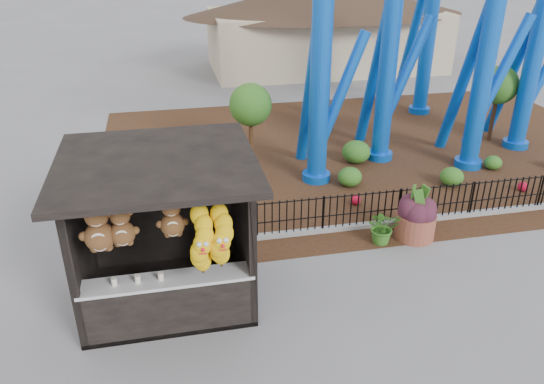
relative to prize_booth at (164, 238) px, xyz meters
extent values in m
plane|color=slate|center=(3.00, -0.90, -1.54)|extent=(120.00, 120.00, 0.00)
cube|color=#331E11|center=(7.00, 7.10, -1.53)|extent=(18.00, 12.00, 0.02)
cube|color=gray|center=(7.00, 2.10, -1.48)|extent=(18.00, 0.18, 0.12)
cube|color=black|center=(0.00, 0.30, -1.49)|extent=(3.20, 2.60, 0.10)
cube|color=black|center=(0.00, 1.54, -0.04)|extent=(3.20, 0.12, 3.00)
cube|color=black|center=(-1.54, 0.30, -0.04)|extent=(0.12, 2.60, 3.00)
cube|color=black|center=(1.54, 0.30, -0.04)|extent=(0.12, 2.60, 3.00)
cube|color=black|center=(0.00, 0.05, 1.52)|extent=(3.50, 3.40, 0.12)
cube|color=black|center=(-1.53, -0.93, -0.04)|extent=(0.14, 0.14, 3.00)
cube|color=black|center=(1.53, -0.93, -0.04)|extent=(0.14, 0.14, 3.00)
cube|color=black|center=(0.00, -0.75, -0.99)|extent=(3.00, 0.50, 1.10)
cube|color=silver|center=(0.00, -0.75, -0.42)|extent=(3.10, 0.55, 0.06)
cylinder|color=black|center=(0.00, -1.15, 1.31)|extent=(2.90, 0.04, 0.04)
cylinder|color=blue|center=(4.50, 5.10, 1.96)|extent=(0.56, 0.56, 7.00)
cylinder|color=blue|center=(4.50, 5.10, -1.42)|extent=(0.84, 0.84, 0.24)
cylinder|color=blue|center=(7.00, 6.30, 2.11)|extent=(0.56, 0.56, 7.30)
cylinder|color=blue|center=(7.00, 6.30, -1.42)|extent=(0.84, 0.84, 0.24)
cylinder|color=blue|center=(9.50, 5.10, 2.21)|extent=(0.56, 0.56, 7.50)
cylinder|color=blue|center=(9.50, 5.10, -1.42)|extent=(0.84, 0.84, 0.24)
cylinder|color=blue|center=(12.00, 6.30, 1.76)|extent=(0.56, 0.56, 6.60)
cylinder|color=blue|center=(12.00, 6.30, -1.42)|extent=(0.84, 0.84, 0.24)
cylinder|color=blue|center=(6.00, 9.60, -1.42)|extent=(0.84, 0.84, 0.24)
cylinder|color=blue|center=(10.50, 10.60, -1.42)|extent=(0.84, 0.84, 0.24)
cylinder|color=blue|center=(4.50, 6.00, 1.09)|extent=(0.36, 2.21, 5.85)
cylinder|color=blue|center=(5.20, 5.40, 0.91)|extent=(1.62, 0.32, 3.73)
cylinder|color=blue|center=(7.00, 7.20, 1.20)|extent=(0.36, 2.29, 6.10)
cylinder|color=blue|center=(7.70, 6.60, 1.02)|extent=(1.67, 0.32, 3.88)
cylinder|color=blue|center=(9.50, 6.00, 1.27)|extent=(0.36, 2.34, 6.26)
cylinder|color=blue|center=(10.20, 5.40, 1.09)|extent=(1.71, 0.32, 3.99)
cylinder|color=blue|center=(12.00, 7.20, 0.94)|extent=(0.36, 2.10, 5.53)
cylinder|color=blue|center=(12.70, 6.60, 0.77)|extent=(1.54, 0.32, 3.52)
cylinder|color=brown|center=(5.92, 1.42, -1.22)|extent=(1.02, 1.02, 0.63)
ellipsoid|color=#371622|center=(5.92, 1.42, -0.58)|extent=(0.70, 0.70, 0.64)
imported|color=#225318|center=(5.05, 1.34, -1.11)|extent=(0.88, 0.79, 0.86)
ellipsoid|color=#2C5E1B|center=(5.34, 4.50, -1.24)|extent=(0.70, 0.70, 0.56)
ellipsoid|color=#2C5E1B|center=(8.26, 3.91, -1.25)|extent=(0.68, 0.68, 0.54)
ellipsoid|color=#2C5E1B|center=(10.13, 4.72, -1.31)|extent=(0.54, 0.54, 0.43)
ellipsoid|color=#2C5E1B|center=(6.12, 6.11, -1.16)|extent=(0.90, 0.90, 0.72)
sphere|color=#B30B27|center=(5.10, 3.32, -1.38)|extent=(0.28, 0.28, 0.28)
sphere|color=#B30B27|center=(6.74, 3.01, -1.38)|extent=(0.28, 0.28, 0.28)
sphere|color=#B30B27|center=(10.07, 3.13, -1.38)|extent=(0.28, 0.28, 0.28)
cube|color=#BFAD8C|center=(9.00, 19.10, -0.04)|extent=(12.00, 6.00, 3.00)
camera|label=1|loc=(0.23, -8.76, 5.16)|focal=35.00mm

